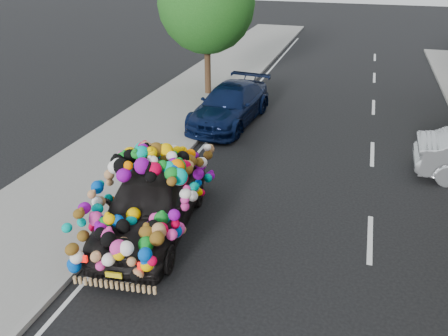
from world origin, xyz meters
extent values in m
plane|color=black|center=(0.00, 0.00, 0.00)|extent=(100.00, 100.00, 0.00)
cube|color=gray|center=(-4.30, 0.00, 0.06)|extent=(4.00, 60.00, 0.12)
cube|color=gray|center=(-2.35, 0.00, 0.07)|extent=(0.15, 60.00, 0.13)
cylinder|color=#332114|center=(-3.80, 9.50, 1.36)|extent=(0.28, 0.28, 2.73)
sphere|color=#174A13|center=(-3.80, 9.50, 4.03)|extent=(4.20, 4.20, 4.20)
imported|color=black|center=(-1.48, -1.13, 0.78)|extent=(2.38, 4.77, 1.56)
cube|color=red|center=(-1.82, -3.50, 0.78)|extent=(0.23, 0.09, 0.14)
cube|color=red|center=(-0.58, -3.35, 0.78)|extent=(0.23, 0.09, 0.14)
cube|color=yellow|center=(-1.20, -3.43, 0.48)|extent=(0.34, 0.08, 0.12)
imported|color=#061132|center=(-1.80, 6.42, 0.72)|extent=(2.46, 5.12, 1.44)
camera|label=1|loc=(2.83, -9.10, 6.17)|focal=35.00mm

